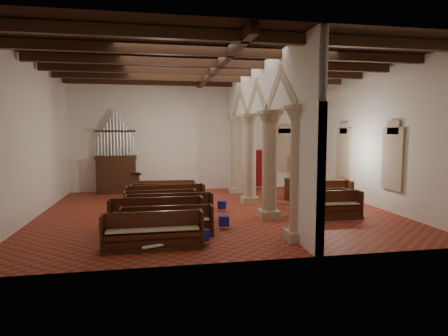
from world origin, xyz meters
The scene contains 33 objects.
floor centered at (0.00, 0.00, 0.00)m, with size 14.00×14.00×0.00m, color #933920.
ceiling centered at (0.00, 0.00, 6.00)m, with size 14.00×14.00×0.00m, color black.
wall_back centered at (0.00, 6.00, 3.00)m, with size 14.00×0.02×6.00m, color white.
wall_front centered at (0.00, -6.00, 3.00)m, with size 14.00×0.02×6.00m, color white.
wall_left centered at (-7.00, 0.00, 3.00)m, with size 0.02×12.00×6.00m, color white.
wall_right centered at (7.00, 0.00, 3.00)m, with size 0.02×12.00×6.00m, color white.
ceiling_beams centered at (0.00, 0.00, 5.82)m, with size 13.80×11.80×0.30m, color #3A1E12, non-canonical shape.
arcade centered at (1.80, 0.00, 3.56)m, with size 0.90×11.90×6.00m.
window_right_a centered at (6.98, -1.50, 2.20)m, with size 0.03×1.00×2.20m, color #3A826B.
window_right_b centered at (6.98, 2.50, 2.20)m, with size 0.03×1.00×2.20m, color #3A826B.
window_back centered at (5.00, 5.98, 2.20)m, with size 1.00×0.03×2.20m, color #3A826B.
pipe_organ centered at (-4.50, 5.50, 1.37)m, with size 2.10×0.85×4.40m.
lectern centered at (-3.42, 5.14, 0.48)m, with size 0.57×0.60×1.16m.
dossal_curtain centered at (3.50, 5.92, 1.17)m, with size 1.80×0.07×2.17m.
processional_banner centered at (5.56, 3.65, 0.79)m, with size 0.51×0.65×2.31m.
hymnal_box_a centered at (-1.11, -4.39, 0.27)m, with size 0.34×0.28×0.34m, color navy.
hymnal_box_b centered at (-0.18, -2.76, 0.27)m, with size 0.34×0.28×0.34m, color navy.
hymnal_box_c centered at (0.25, 0.03, 0.27)m, with size 0.33×0.27×0.33m, color navy.
tube_heater_a centered at (-2.39, -4.77, 0.16)m, with size 0.09×0.09×0.92m, color silver.
tube_heater_b centered at (-2.65, -3.49, 0.16)m, with size 0.10×0.10×1.02m, color white.
nave_pew_0 centered at (-2.53, -4.52, 0.34)m, with size 2.82×0.71×1.03m.
nave_pew_1 centered at (-2.10, -3.34, 0.31)m, with size 2.91×0.67×0.95m.
nave_pew_2 centered at (-2.43, -2.38, 0.35)m, with size 3.15×0.77×1.06m.
nave_pew_3 centered at (-1.97, -1.43, 0.34)m, with size 3.18×0.75×1.03m.
nave_pew_4 centered at (-2.27, -0.31, 0.32)m, with size 2.83×0.77×0.98m.
nave_pew_5 centered at (-2.03, 0.54, 0.35)m, with size 3.25×0.87×1.07m.
nave_pew_6 centered at (-2.09, 1.56, 0.32)m, with size 2.93×0.84×0.98m.
nave_pew_7 centered at (-2.02, 2.79, 0.31)m, with size 2.85×0.78×0.95m.
aisle_pew_0 centered at (4.28, -2.01, 0.35)m, with size 1.99×0.77×1.05m.
aisle_pew_1 centered at (4.26, -1.03, 0.33)m, with size 1.96×0.70×0.97m.
aisle_pew_2 centered at (4.85, 0.02, 0.38)m, with size 2.28×0.84×1.14m.
aisle_pew_3 centered at (4.88, 0.79, 0.34)m, with size 1.97×0.71×1.01m.
aisle_pew_4 centered at (4.66, 1.89, 0.35)m, with size 1.88×0.70×1.04m.
Camera 1 is at (-2.42, -15.01, 3.32)m, focal length 30.00 mm.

